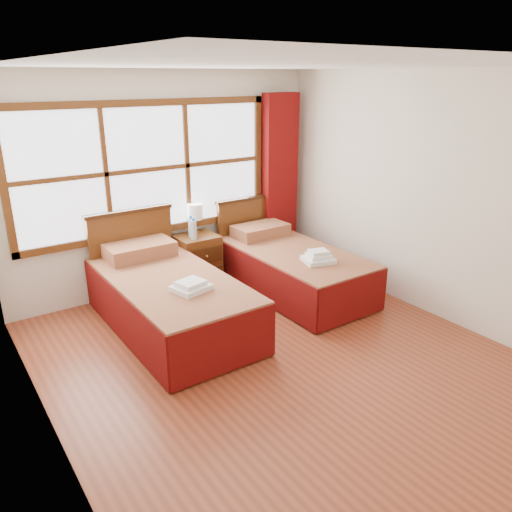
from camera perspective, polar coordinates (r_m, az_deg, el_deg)
floor at (r=4.82m, az=2.60°, el=-11.67°), size 4.50×4.50×0.00m
ceiling at (r=4.11m, az=3.21°, el=20.96°), size 4.50×4.50×0.00m
wall_back at (r=6.17m, az=-10.10°, el=8.18°), size 4.00×0.00×4.00m
wall_left at (r=3.51m, az=-24.05°, el=-2.34°), size 0.00×4.50×4.50m
wall_right at (r=5.69m, az=19.15°, el=6.42°), size 0.00×4.50×4.50m
window at (r=6.00m, az=-12.24°, el=9.66°), size 3.16×0.06×1.56m
curtain at (r=6.89m, az=2.72°, el=8.58°), size 0.50×0.16×2.30m
bed_left at (r=5.33m, az=-9.97°, el=-4.72°), size 1.11×2.14×1.08m
bed_right at (r=6.14m, az=4.04°, el=-1.29°), size 1.03×2.05×1.00m
nightstand at (r=6.31m, az=-6.70°, el=-0.55°), size 0.50×0.49×0.66m
towels_left at (r=4.84m, az=-7.44°, el=-3.45°), size 0.38×0.35×0.10m
towels_right at (r=5.67m, az=7.14°, el=-0.16°), size 0.40×0.37×0.14m
lamp at (r=6.24m, az=-6.99°, el=4.96°), size 0.19×0.19×0.37m
bottle_near at (r=6.13m, az=-7.43°, el=3.26°), size 0.07×0.07×0.27m
bottle_far at (r=6.04m, az=-7.13°, el=3.00°), size 0.07×0.07×0.26m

